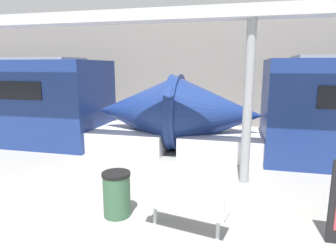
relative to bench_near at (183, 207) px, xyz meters
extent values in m
cube|color=gray|center=(-0.63, 10.24, 2.00)|extent=(56.00, 0.20, 5.00)
cone|color=navy|center=(0.09, 5.23, 0.82)|extent=(3.03, 2.63, 2.63)
cube|color=silver|center=(0.38, 5.23, -0.15)|extent=(2.73, 2.46, 0.70)
cone|color=navy|center=(-2.61, 5.23, 0.82)|extent=(3.03, 2.63, 2.63)
cube|color=silver|center=(-2.90, 5.23, -0.15)|extent=(2.73, 2.46, 0.70)
cube|color=#ADB2B7|center=(0.02, 0.08, -0.06)|extent=(1.56, 0.73, 0.04)
cube|color=#ADB2B7|center=(-0.02, -0.12, 0.14)|extent=(1.48, 0.34, 0.36)
cylinder|color=#ADB2B7|center=(-0.57, 0.20, -0.29)|extent=(0.07, 0.07, 0.42)
cylinder|color=#ADB2B7|center=(0.60, -0.04, -0.29)|extent=(0.07, 0.07, 0.42)
cylinder|color=#2D5138|center=(-1.38, 0.32, -0.09)|extent=(0.53, 0.53, 0.83)
cylinder|color=black|center=(-1.38, 0.32, 0.36)|extent=(0.55, 0.55, 0.06)
cylinder|color=gray|center=(1.05, 2.72, 1.48)|extent=(0.23, 0.23, 3.97)
cube|color=#B7B7BC|center=(1.05, 2.72, 3.61)|extent=(28.00, 0.60, 0.28)
camera|label=1|loc=(0.88, -4.73, 2.39)|focal=32.00mm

